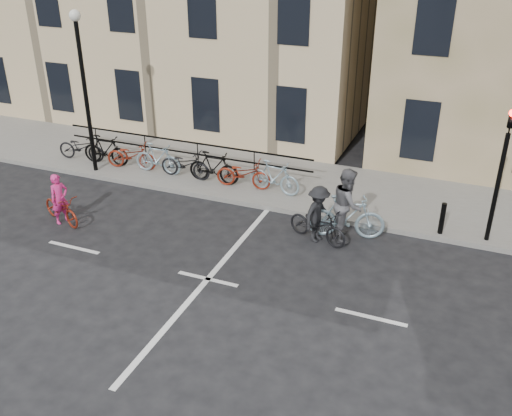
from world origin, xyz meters
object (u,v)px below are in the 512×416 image
at_px(traffic_light, 503,160).
at_px(lamp_post, 83,73).
at_px(cyclist_pink, 61,206).
at_px(cyclist_grey, 347,211).
at_px(cyclist_dark, 318,220).

xyz_separation_m(traffic_light, lamp_post, (-12.70, 0.06, 1.04)).
bearing_deg(cyclist_pink, lamp_post, 41.35).
height_order(traffic_light, cyclist_grey, traffic_light).
bearing_deg(lamp_post, cyclist_pink, -68.94).
bearing_deg(lamp_post, cyclist_grey, -6.91).
distance_m(traffic_light, lamp_post, 12.74).
height_order(cyclist_grey, cyclist_dark, cyclist_grey).
bearing_deg(cyclist_grey, lamp_post, 69.09).
bearing_deg(cyclist_grey, traffic_light, -87.99).
distance_m(lamp_post, cyclist_grey, 9.53).
height_order(traffic_light, cyclist_pink, traffic_light).
distance_m(lamp_post, cyclist_dark, 9.02).
bearing_deg(cyclist_dark, lamp_post, 97.93).
xyz_separation_m(traffic_light, cyclist_dark, (-4.29, -1.50, -1.82)).
bearing_deg(cyclist_grey, cyclist_pink, 91.78).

